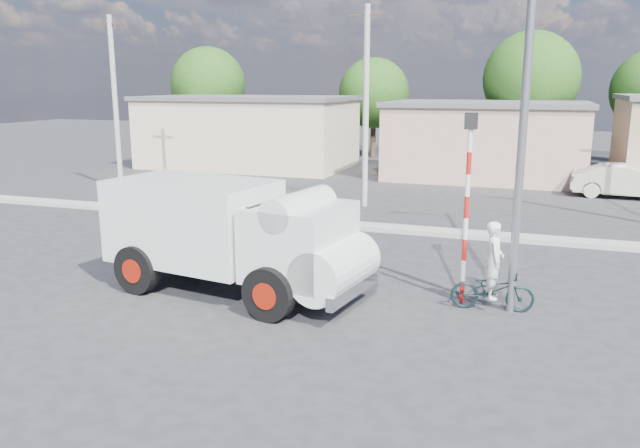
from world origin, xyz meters
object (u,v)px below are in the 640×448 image
(truck, at_px, (235,234))
(car_cream, at_px, (625,181))
(streetlight, at_px, (518,85))
(cyclist, at_px, (493,273))
(traffic_pole, at_px, (467,192))
(bicycle, at_px, (492,290))

(truck, xyz_separation_m, car_cream, (10.49, 17.31, -0.74))
(streetlight, bearing_deg, truck, -171.89)
(truck, distance_m, cyclist, 6.03)
(cyclist, height_order, traffic_pole, traffic_pole)
(truck, distance_m, traffic_pole, 5.49)
(streetlight, bearing_deg, car_cream, 75.34)
(truck, height_order, car_cream, truck)
(bicycle, bearing_deg, cyclist, -0.00)
(truck, distance_m, bicycle, 6.08)
(car_cream, height_order, traffic_pole, traffic_pole)
(traffic_pole, xyz_separation_m, streetlight, (0.94, -0.30, 2.37))
(truck, bearing_deg, car_cream, 68.04)
(cyclist, bearing_deg, car_cream, -21.71)
(bicycle, relative_size, traffic_pole, 0.42)
(cyclist, xyz_separation_m, car_cream, (4.54, 16.49, -0.13))
(cyclist, relative_size, car_cream, 0.39)
(traffic_pole, relative_size, streetlight, 0.48)
(car_cream, relative_size, streetlight, 0.50)
(truck, bearing_deg, bicycle, 17.11)
(truck, distance_m, streetlight, 7.15)
(truck, distance_m, car_cream, 20.25)
(streetlight, bearing_deg, bicycle, -165.86)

